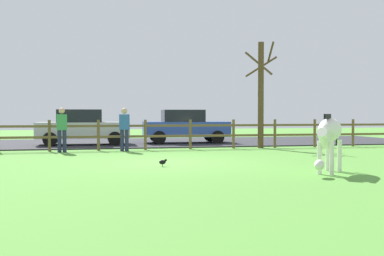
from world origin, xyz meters
name	(u,v)px	position (x,y,z in m)	size (l,w,h in m)	color
ground_plane	(170,163)	(0.00, 0.00, 0.00)	(60.00, 60.00, 0.00)	#549338
parking_asphalt	(138,143)	(0.00, 9.30, 0.03)	(28.00, 7.40, 0.05)	#2D2D33
paddock_fence	(145,133)	(-0.13, 5.00, 0.68)	(21.85, 0.11, 1.19)	brown
bare_tree	(261,92)	(4.69, 5.02, 2.34)	(1.67, 1.68, 4.39)	#513A23
zebra	(329,134)	(3.30, -3.15, 0.93)	(1.46, 1.55, 1.41)	white
crow_on_grass	(163,162)	(-0.35, -0.93, 0.13)	(0.21, 0.10, 0.20)	black
parked_car_silver	(82,127)	(-2.59, 7.96, 0.84)	(4.02, 1.92, 1.56)	#B7BABF
parked_car_blue	(185,126)	(2.14, 8.30, 0.84)	(4.07, 2.02, 1.56)	#2D4CAD
visitor_left_of_tree	(124,127)	(-0.98, 4.48, 0.91)	(0.40, 0.30, 1.64)	#232847
visitor_right_of_tree	(62,128)	(-3.26, 4.42, 0.91)	(0.36, 0.22, 1.64)	#232847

